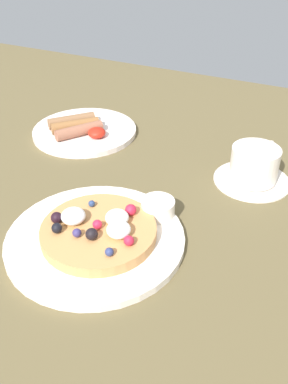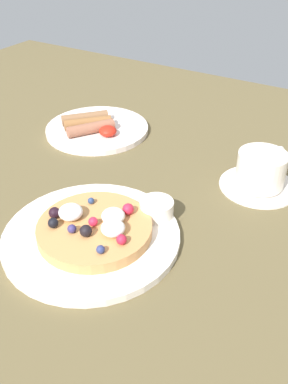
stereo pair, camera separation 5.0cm
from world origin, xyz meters
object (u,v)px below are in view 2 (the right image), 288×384
object	(u,v)px
syrup_ramekin	(157,208)
breakfast_plate	(97,129)
coffee_cup	(262,168)
coffee_saucer	(258,185)
pancake_plate	(90,235)

from	to	relation	value
syrup_ramekin	breakfast_plate	world-z (taller)	syrup_ramekin
syrup_ramekin	coffee_cup	world-z (taller)	coffee_cup
coffee_cup	syrup_ramekin	bearing A→B (deg)	-120.88
breakfast_plate	coffee_saucer	size ratio (longest dim) A/B	1.63
breakfast_plate	coffee_cup	distance (cm)	38.10
coffee_saucer	coffee_cup	size ratio (longest dim) A/B	1.20
syrup_ramekin	breakfast_plate	distance (cm)	34.24
pancake_plate	syrup_ramekin	distance (cm)	11.17
coffee_cup	breakfast_plate	bearing A→B (deg)	175.71
pancake_plate	breakfast_plate	xyz separation A→B (cm)	(-20.66, 29.83, -0.02)
syrup_ramekin	coffee_saucer	distance (cm)	20.99
coffee_saucer	syrup_ramekin	bearing A→B (deg)	-121.01
coffee_saucer	pancake_plate	bearing A→B (deg)	-122.58
syrup_ramekin	coffee_cup	xyz separation A→B (cm)	(10.79, 18.04, 1.29)
breakfast_plate	coffee_cup	xyz separation A→B (cm)	(37.85, -2.84, 3.22)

